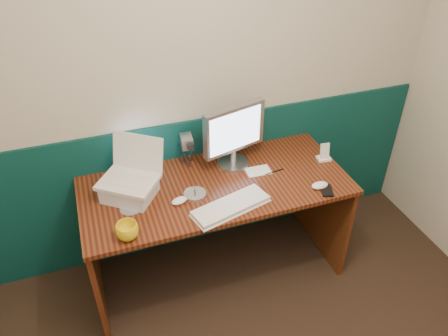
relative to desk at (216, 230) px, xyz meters
name	(u,v)px	position (x,y,z in m)	size (l,w,h in m)	color
back_wall	(172,85)	(-0.14, 0.37, 0.88)	(3.50, 0.04, 2.50)	#BEB7A1
wainscot	(180,187)	(-0.14, 0.36, 0.12)	(3.48, 0.02, 1.00)	#07302C
desk	(216,230)	(0.00, 0.00, 0.00)	(1.60, 0.70, 0.75)	#3D100B
laptop_riser	(130,190)	(-0.50, 0.05, 0.42)	(0.27, 0.23, 0.09)	silver
laptop	(126,164)	(-0.50, 0.05, 0.60)	(0.31, 0.24, 0.26)	white
monitor	(233,136)	(0.17, 0.16, 0.58)	(0.41, 0.12, 0.41)	#A9A9AE
keyboard	(231,207)	(0.01, -0.24, 0.39)	(0.44, 0.15, 0.03)	white
mouse_right	(320,185)	(0.57, -0.23, 0.39)	(0.10, 0.06, 0.03)	white
mouse_left	(179,201)	(-0.25, -0.10, 0.39)	(0.10, 0.06, 0.03)	white
mug	(127,231)	(-0.57, -0.28, 0.42)	(0.12, 0.12, 0.09)	yellow
camcorder	(187,150)	(-0.10, 0.26, 0.48)	(0.09, 0.14, 0.21)	#A9A9AD
cd_spindle	(195,195)	(-0.15, -0.07, 0.39)	(0.13, 0.13, 0.03)	silver
cd_loose_a	(131,208)	(-0.52, -0.05, 0.38)	(0.12, 0.12, 0.00)	silver
pen	(274,172)	(0.38, 0.00, 0.38)	(0.01, 0.01, 0.13)	black
papers	(258,171)	(0.29, 0.04, 0.38)	(0.15, 0.10, 0.00)	white
dock	(323,158)	(0.74, 0.02, 0.38)	(0.09, 0.06, 0.02)	white
music_player	(325,151)	(0.74, 0.02, 0.44)	(0.06, 0.01, 0.10)	white
pda	(327,190)	(0.59, -0.28, 0.38)	(0.06, 0.11, 0.01)	black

